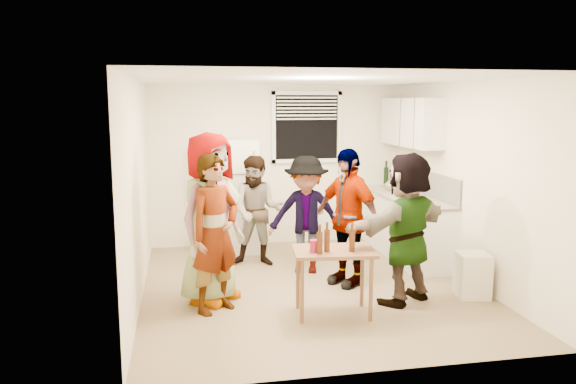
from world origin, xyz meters
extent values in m
cube|color=white|center=(-0.75, 1.88, 0.85)|extent=(0.70, 0.70, 1.70)
cube|color=white|center=(1.70, 1.15, 0.43)|extent=(0.60, 2.20, 0.86)
cube|color=beige|center=(1.70, 1.15, 0.88)|extent=(0.64, 2.22, 0.04)
cube|color=#A7A199|center=(1.99, 1.15, 1.08)|extent=(0.03, 2.20, 0.36)
cube|color=white|center=(1.83, 1.35, 1.95)|extent=(0.34, 1.60, 0.70)
cylinder|color=white|center=(1.68, 1.09, 0.90)|extent=(0.11, 0.11, 0.24)
cylinder|color=black|center=(1.75, 2.11, 0.90)|extent=(0.08, 0.08, 0.30)
cylinder|color=#47230C|center=(1.60, 0.58, 0.90)|extent=(0.06, 0.06, 0.22)
cylinder|color=#1B2FCA|center=(1.59, 0.58, 0.90)|extent=(0.10, 0.10, 0.13)
cube|color=#EBD860|center=(1.92, 1.69, 0.97)|extent=(0.02, 0.17, 0.14)
cube|color=silver|center=(1.78, -0.70, 0.25)|extent=(0.40, 0.40, 0.51)
cylinder|color=#47230C|center=(-0.15, -1.06, 0.71)|extent=(0.06, 0.06, 0.23)
cylinder|color=maroon|center=(-0.18, -0.98, 0.71)|extent=(0.09, 0.09, 0.12)
imported|color=gray|center=(-1.21, -0.26, 0.00)|extent=(2.07, 1.95, 0.61)
imported|color=#141933|center=(-1.17, -0.57, 0.00)|extent=(1.53, 1.74, 0.41)
imported|color=brown|center=(-0.49, 1.06, 0.00)|extent=(1.09, 1.66, 0.58)
imported|color=#3F3E43|center=(0.09, 0.61, 0.00)|extent=(1.42, 1.78, 0.58)
imported|color=black|center=(0.47, 0.03, 0.00)|extent=(1.97, 1.72, 0.41)
imported|color=#C18643|center=(0.95, -0.70, 0.00)|extent=(2.21, 2.26, 0.50)
camera|label=1|loc=(-1.50, -6.45, 2.25)|focal=35.00mm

